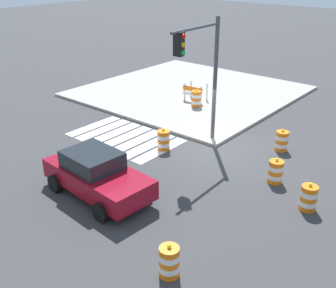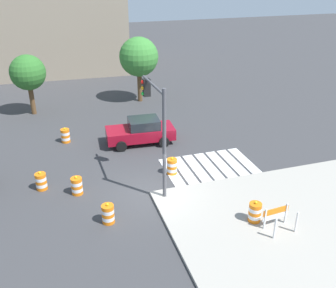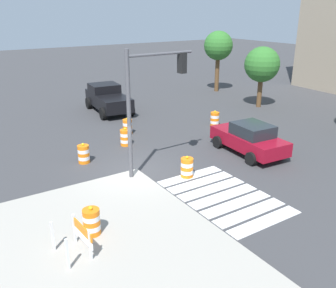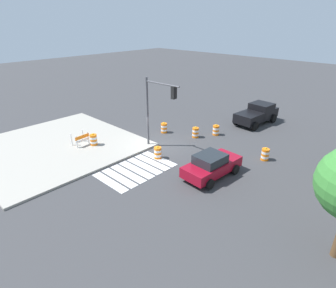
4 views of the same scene
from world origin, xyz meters
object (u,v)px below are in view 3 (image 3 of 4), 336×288
at_px(traffic_barrel_median_near, 84,154).
at_px(traffic_barrel_near_corner, 215,119).
at_px(pickup_truck, 107,98).
at_px(street_tree_streetside_far, 218,46).
at_px(construction_barricade, 77,236).
at_px(street_tree_streetside_near, 262,65).
at_px(traffic_barrel_on_sidewalk, 92,222).
at_px(traffic_barrel_median_far, 187,168).
at_px(traffic_light_pole, 152,89).
at_px(traffic_barrel_far_curb, 127,127).
at_px(sports_car, 249,138).
at_px(traffic_barrel_crosswalk_end, 125,137).

bearing_deg(traffic_barrel_median_near, traffic_barrel_near_corner, 97.40).
relative_size(pickup_truck, traffic_barrel_median_near, 5.20).
bearing_deg(street_tree_streetside_far, construction_barricade, -49.49).
height_order(traffic_barrel_near_corner, street_tree_streetside_far, street_tree_streetside_far).
bearing_deg(street_tree_streetside_near, traffic_barrel_on_sidewalk, -61.66).
xyz_separation_m(traffic_barrel_median_near, street_tree_streetside_far, (-9.41, 16.29, 3.55)).
height_order(traffic_barrel_median_far, traffic_light_pole, traffic_light_pole).
distance_m(traffic_barrel_far_curb, construction_barricade, 11.69).
bearing_deg(traffic_barrel_median_near, sports_car, 65.93).
bearing_deg(traffic_barrel_median_far, traffic_barrel_crosswalk_end, -174.78).
bearing_deg(sports_car, street_tree_streetside_near, 131.11).
distance_m(pickup_truck, traffic_barrel_on_sidewalk, 16.15).
height_order(traffic_barrel_crosswalk_end, traffic_barrel_median_far, same).
relative_size(traffic_barrel_median_far, street_tree_streetside_far, 0.19).
bearing_deg(traffic_barrel_far_curb, construction_barricade, -34.21).
xyz_separation_m(traffic_barrel_near_corner, traffic_barrel_crosswalk_end, (0.11, -6.46, 0.00)).
relative_size(traffic_barrel_crosswalk_end, construction_barricade, 0.79).
bearing_deg(traffic_barrel_far_curb, street_tree_streetside_near, 91.92).
bearing_deg(traffic_barrel_near_corner, pickup_truck, -149.04).
bearing_deg(traffic_barrel_near_corner, street_tree_streetside_near, 108.15).
distance_m(pickup_truck, street_tree_streetside_near, 11.75).
relative_size(traffic_barrel_crosswalk_end, traffic_barrel_median_far, 1.00).
relative_size(sports_car, traffic_light_pole, 0.80).
relative_size(traffic_barrel_median_near, traffic_light_pole, 0.19).
xyz_separation_m(traffic_barrel_near_corner, traffic_barrel_median_far, (5.28, -5.99, 0.00)).
distance_m(traffic_barrel_near_corner, traffic_barrel_crosswalk_end, 6.46).
bearing_deg(pickup_truck, traffic_barrel_median_near, -30.85).
xyz_separation_m(traffic_light_pole, street_tree_streetside_far, (-12.32, 14.09, 0.10)).
distance_m(traffic_barrel_near_corner, street_tree_streetside_far, 11.36).
distance_m(traffic_barrel_far_curb, street_tree_streetside_far, 14.56).
bearing_deg(traffic_barrel_median_near, pickup_truck, 149.15).
distance_m(traffic_barrel_on_sidewalk, construction_barricade, 1.01).
bearing_deg(traffic_barrel_near_corner, construction_barricade, -56.14).
distance_m(traffic_barrel_crosswalk_end, street_tree_streetside_far, 16.23).
bearing_deg(traffic_barrel_far_curb, traffic_light_pole, -15.74).
distance_m(sports_car, pickup_truck, 12.11).
xyz_separation_m(traffic_barrel_median_far, street_tree_streetside_far, (-13.48, 13.00, 3.55)).
relative_size(construction_barricade, street_tree_streetside_near, 0.29).
height_order(traffic_barrel_near_corner, street_tree_streetside_near, street_tree_streetside_near).
height_order(sports_car, traffic_light_pole, traffic_light_pole).
xyz_separation_m(traffic_barrel_median_near, traffic_barrel_median_far, (4.08, 3.29, 0.00)).
xyz_separation_m(pickup_truck, traffic_barrel_median_near, (8.35, -4.99, -0.52)).
relative_size(traffic_barrel_median_far, street_tree_streetside_near, 0.22).
bearing_deg(construction_barricade, traffic_barrel_far_curb, 145.79).
distance_m(sports_car, construction_barricade, 11.02).
height_order(traffic_barrel_median_far, street_tree_streetside_near, street_tree_streetside_near).
bearing_deg(pickup_truck, traffic_barrel_median_far, -7.79).
relative_size(traffic_barrel_median_near, traffic_barrel_on_sidewalk, 1.00).
height_order(traffic_barrel_median_near, street_tree_streetside_far, street_tree_streetside_far).
relative_size(traffic_barrel_near_corner, traffic_barrel_median_near, 1.00).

